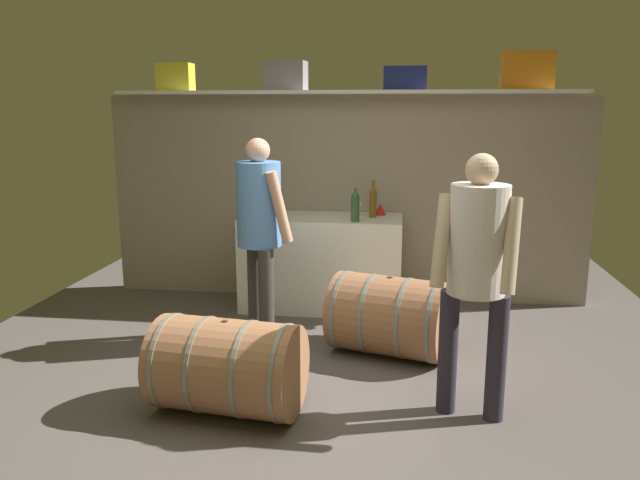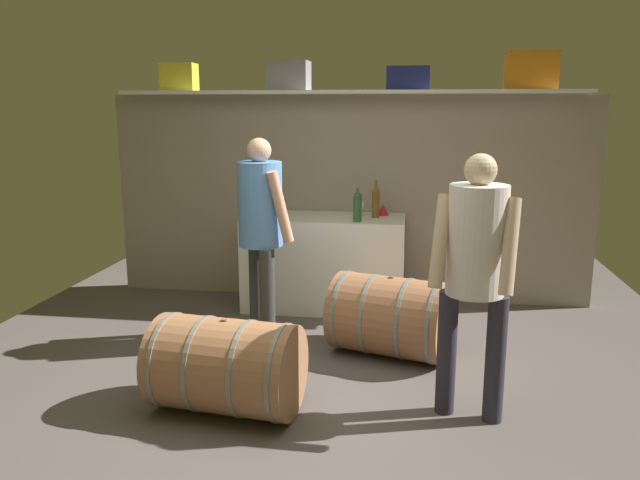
# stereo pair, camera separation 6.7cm
# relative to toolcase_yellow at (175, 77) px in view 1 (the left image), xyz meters

# --- Properties ---
(ground_plane) EXTENTS (5.77, 8.16, 0.02)m
(ground_plane) POSITION_rel_toolcase_yellow_xyz_m (1.59, -1.71, -2.12)
(ground_plane) COLOR #554E4A
(back_wall_panel) EXTENTS (4.57, 0.10, 1.95)m
(back_wall_panel) POSITION_rel_toolcase_yellow_xyz_m (1.59, 0.15, -1.13)
(back_wall_panel) COLOR gray
(back_wall_panel) RESTS_ON ground
(high_shelf_board) EXTENTS (4.21, 0.40, 0.03)m
(high_shelf_board) POSITION_rel_toolcase_yellow_xyz_m (1.59, 0.00, -0.14)
(high_shelf_board) COLOR white
(high_shelf_board) RESTS_ON back_wall_panel
(toolcase_yellow) EXTENTS (0.32, 0.22, 0.25)m
(toolcase_yellow) POSITION_rel_toolcase_yellow_xyz_m (0.00, 0.00, 0.00)
(toolcase_yellow) COLOR yellow
(toolcase_yellow) RESTS_ON high_shelf_board
(toolcase_grey) EXTENTS (0.38, 0.26, 0.26)m
(toolcase_grey) POSITION_rel_toolcase_yellow_xyz_m (1.05, 0.00, 0.00)
(toolcase_grey) COLOR gray
(toolcase_grey) RESTS_ON high_shelf_board
(toolcase_navy) EXTENTS (0.38, 0.26, 0.21)m
(toolcase_navy) POSITION_rel_toolcase_yellow_xyz_m (2.13, 0.00, -0.02)
(toolcase_navy) COLOR navy
(toolcase_navy) RESTS_ON high_shelf_board
(toolcase_orange) EXTENTS (0.43, 0.24, 0.33)m
(toolcase_orange) POSITION_rel_toolcase_yellow_xyz_m (3.18, 0.00, 0.04)
(toolcase_orange) COLOR orange
(toolcase_orange) RESTS_ON high_shelf_board
(work_cabinet) EXTENTS (1.46, 0.64, 0.86)m
(work_cabinet) POSITION_rel_toolcase_yellow_xyz_m (1.41, -0.23, -1.68)
(work_cabinet) COLOR white
(work_cabinet) RESTS_ON ground
(wine_bottle_dark) EXTENTS (0.08, 0.08, 0.35)m
(wine_bottle_dark) POSITION_rel_toolcase_yellow_xyz_m (0.97, -0.34, -1.10)
(wine_bottle_dark) COLOR black
(wine_bottle_dark) RESTS_ON work_cabinet
(wine_bottle_green) EXTENTS (0.08, 0.08, 0.29)m
(wine_bottle_green) POSITION_rel_toolcase_yellow_xyz_m (1.73, -0.45, -1.12)
(wine_bottle_green) COLOR #2C542D
(wine_bottle_green) RESTS_ON work_cabinet
(wine_bottle_amber) EXTENTS (0.07, 0.07, 0.33)m
(wine_bottle_amber) POSITION_rel_toolcase_yellow_xyz_m (1.87, -0.20, -1.11)
(wine_bottle_amber) COLOR brown
(wine_bottle_amber) RESTS_ON work_cabinet
(wine_glass) EXTENTS (0.08, 0.08, 0.14)m
(wine_glass) POSITION_rel_toolcase_yellow_xyz_m (1.73, -0.17, -1.16)
(wine_glass) COLOR white
(wine_glass) RESTS_ON work_cabinet
(red_funnel) EXTENTS (0.11, 0.11, 0.10)m
(red_funnel) POSITION_rel_toolcase_yellow_xyz_m (1.93, -0.07, -1.20)
(red_funnel) COLOR red
(red_funnel) RESTS_ON work_cabinet
(wine_barrel_near) EXTENTS (0.98, 0.81, 0.61)m
(wine_barrel_near) POSITION_rel_toolcase_yellow_xyz_m (2.06, -1.30, -1.81)
(wine_barrel_near) COLOR #9B6643
(wine_barrel_near) RESTS_ON ground
(wine_barrel_far) EXTENTS (0.94, 0.68, 0.59)m
(wine_barrel_far) POSITION_rel_toolcase_yellow_xyz_m (1.10, -2.34, -1.82)
(wine_barrel_far) COLOR #9A6643
(wine_barrel_far) RESTS_ON ground
(winemaker_pouring) EXTENTS (0.51, 0.44, 1.58)m
(winemaker_pouring) POSITION_rel_toolcase_yellow_xyz_m (2.56, -2.20, -1.14)
(winemaker_pouring) COLOR #2B2734
(winemaker_pouring) RESTS_ON ground
(visitor_tasting) EXTENTS (0.46, 0.51, 1.61)m
(visitor_tasting) POSITION_rel_toolcase_yellow_xyz_m (1.05, -1.16, -1.12)
(visitor_tasting) COLOR #343330
(visitor_tasting) RESTS_ON ground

